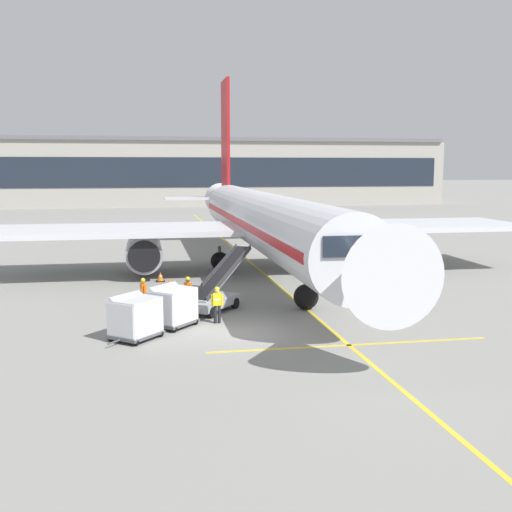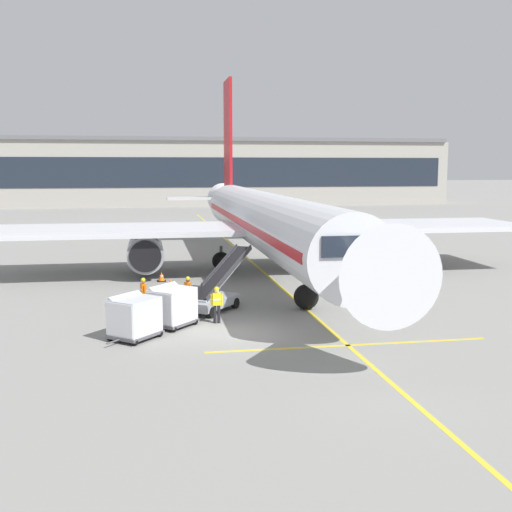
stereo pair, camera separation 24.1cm
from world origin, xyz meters
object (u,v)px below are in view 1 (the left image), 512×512
Objects in this scene: parked_airplane at (262,221)px; ground_crew_by_loader at (188,291)px; baggage_cart_second at (134,316)px; ground_crew_by_carts at (217,302)px; belt_loader at (213,294)px; safety_cone_engine_keepout at (169,284)px; ground_crew_marshaller at (143,293)px; baggage_cart_lead at (172,305)px; safety_cone_wingtip at (160,277)px.

ground_crew_by_loader is (-6.10, -11.27, -2.57)m from parked_airplane.
baggage_cart_second reaches higher than ground_crew_by_carts.
belt_loader is 2.83× the size of ground_crew_by_loader.
belt_loader reaches higher than ground_crew_by_carts.
ground_crew_by_carts is at bearing -78.78° from safety_cone_engine_keepout.
ground_crew_marshaller reaches higher than safety_cone_engine_keepout.
ground_crew_by_loader is 3.22m from ground_crew_by_carts.
ground_crew_by_carts is at bearing -69.40° from ground_crew_by_loader.
parked_airplane is 9.63× the size of belt_loader.
ground_crew_by_loader is 1.00× the size of ground_crew_by_carts.
ground_crew_marshaller is 2.87× the size of safety_cone_engine_keepout.
safety_cone_engine_keepout is at bearing -141.98° from parked_airplane.
baggage_cart_lead is (-7.08, -14.53, -2.57)m from parked_airplane.
baggage_cart_lead is 3.40m from ground_crew_by_loader.
baggage_cart_second reaches higher than safety_cone_wingtip.
ground_crew_by_loader is at bearing 73.17° from baggage_cart_lead.
baggage_cart_lead is at bearing -68.79° from ground_crew_marshaller.
ground_crew_by_loader reaches higher than safety_cone_engine_keepout.
parked_airplane is 18.40× the size of baggage_cart_second.
belt_loader is 1.32m from ground_crew_by_loader.
ground_crew_by_loader is at bearing 110.60° from ground_crew_by_carts.
baggage_cart_lead is (-2.25, -2.90, 0.13)m from belt_loader.
belt_loader is 3.54m from ground_crew_marshaller.
ground_crew_marshaller is 8.59m from safety_cone_wingtip.
ground_crew_by_loader is at bearing 0.02° from ground_crew_marshaller.
baggage_cart_lead reaches higher than ground_crew_by_carts.
ground_crew_by_carts is 11.74m from safety_cone_wingtip.
baggage_cart_lead is 9.28m from safety_cone_engine_keepout.
ground_crew_marshaller is (-2.25, -0.00, 0.00)m from ground_crew_by_loader.
parked_airplane is 13.06m from ground_crew_by_loader.
belt_loader reaches higher than safety_cone_wingtip.
belt_loader is 7.92× the size of safety_cone_wingtip.
parked_airplane is at bearing 61.59° from ground_crew_by_loader.
parked_airplane reaches higher than baggage_cart_lead.
baggage_cart_lead is 1.00× the size of baggage_cart_second.
ground_crew_by_carts reaches higher than safety_cone_wingtip.
ground_crew_marshaller is (-3.52, 0.36, 0.12)m from belt_loader.
parked_airplane is at bearing 70.84° from ground_crew_by_carts.
safety_cone_engine_keepout is (-6.75, -5.28, -3.27)m from parked_airplane.
baggage_cart_second is at bearing -94.64° from ground_crew_marshaller.
baggage_cart_second is 4.25× the size of safety_cone_engine_keepout.
safety_cone_wingtip is (1.15, 8.48, -0.70)m from ground_crew_marshaller.
ground_crew_marshaller is (0.42, 5.12, -0.00)m from baggage_cart_second.
baggage_cart_lead reaches higher than ground_crew_by_loader.
baggage_cart_lead is 1.48× the size of ground_crew_by_loader.
baggage_cart_second is 11.32m from safety_cone_engine_keepout.
parked_airplane is 18.76m from baggage_cart_second.
baggage_cart_lead is at bearing -92.06° from safety_cone_engine_keepout.
baggage_cart_lead is 1.48× the size of ground_crew_marshaller.
ground_crew_marshaller is 6.24m from safety_cone_engine_keepout.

